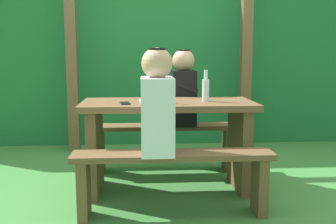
% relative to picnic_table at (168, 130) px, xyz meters
% --- Properties ---
extents(ground_plane, '(12.00, 12.00, 0.00)m').
position_rel_picnic_table_xyz_m(ground_plane, '(0.00, 0.00, -0.51)').
color(ground_plane, '#42853E').
extents(hedge_backdrop, '(6.40, 0.90, 2.16)m').
position_rel_picnic_table_xyz_m(hedge_backdrop, '(0.00, 2.15, 0.57)').
color(hedge_backdrop, '#1E6D33').
rests_on(hedge_backdrop, ground_plane).
extents(pergola_post_left, '(0.12, 0.12, 2.26)m').
position_rel_picnic_table_xyz_m(pergola_post_left, '(-1.01, 1.41, 0.62)').
color(pergola_post_left, brown).
rests_on(pergola_post_left, ground_plane).
extents(pergola_post_right, '(0.12, 0.12, 2.26)m').
position_rel_picnic_table_xyz_m(pergola_post_right, '(1.01, 1.41, 0.62)').
color(pergola_post_right, brown).
rests_on(pergola_post_right, ground_plane).
extents(picnic_table, '(1.40, 0.64, 0.75)m').
position_rel_picnic_table_xyz_m(picnic_table, '(0.00, 0.00, 0.00)').
color(picnic_table, brown).
rests_on(picnic_table, ground_plane).
extents(bench_near, '(1.40, 0.24, 0.46)m').
position_rel_picnic_table_xyz_m(bench_near, '(0.00, -0.54, -0.18)').
color(bench_near, brown).
rests_on(bench_near, ground_plane).
extents(bench_far, '(1.40, 0.24, 0.46)m').
position_rel_picnic_table_xyz_m(bench_far, '(0.00, 0.54, -0.18)').
color(bench_far, brown).
rests_on(bench_far, ground_plane).
extents(person_white_shirt, '(0.25, 0.35, 0.72)m').
position_rel_picnic_table_xyz_m(person_white_shirt, '(-0.11, -0.53, 0.28)').
color(person_white_shirt, silver).
rests_on(person_white_shirt, bench_near).
extents(person_black_coat, '(0.25, 0.35, 0.72)m').
position_rel_picnic_table_xyz_m(person_black_coat, '(0.18, 0.53, 0.28)').
color(person_black_coat, black).
rests_on(person_black_coat, bench_far).
extents(drinking_glass, '(0.08, 0.08, 0.09)m').
position_rel_picnic_table_xyz_m(drinking_glass, '(-0.14, 0.01, 0.29)').
color(drinking_glass, silver).
rests_on(drinking_glass, picnic_table).
extents(bottle_left, '(0.06, 0.06, 0.25)m').
position_rel_picnic_table_xyz_m(bottle_left, '(-0.11, -0.07, 0.34)').
color(bottle_left, silver).
rests_on(bottle_left, picnic_table).
extents(bottle_right, '(0.06, 0.06, 0.26)m').
position_rel_picnic_table_xyz_m(bottle_right, '(0.31, -0.01, 0.35)').
color(bottle_right, silver).
rests_on(bottle_right, picnic_table).
extents(cell_phone, '(0.09, 0.15, 0.01)m').
position_rel_picnic_table_xyz_m(cell_phone, '(-0.34, -0.13, 0.25)').
color(cell_phone, black).
rests_on(cell_phone, picnic_table).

